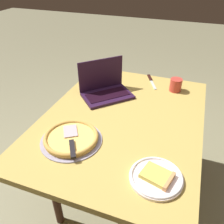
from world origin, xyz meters
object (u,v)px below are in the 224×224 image
(pizza_tray, at_px, (71,138))
(drink_cup, at_px, (176,85))
(dining_table, at_px, (122,127))
(table_knife, at_px, (151,80))
(pizza_plate, at_px, (156,177))
(laptop, at_px, (105,88))

(pizza_tray, relative_size, drink_cup, 3.56)
(dining_table, xyz_separation_m, table_knife, (0.52, -0.06, 0.08))
(pizza_plate, distance_m, table_knife, 0.93)
(laptop, bearing_deg, pizza_plate, -141.93)
(pizza_tray, bearing_deg, pizza_plate, -101.65)
(table_knife, bearing_deg, pizza_plate, -166.61)
(pizza_plate, bearing_deg, dining_table, 35.21)
(dining_table, bearing_deg, pizza_tray, 148.16)
(dining_table, bearing_deg, drink_cup, -30.03)
(drink_cup, bearing_deg, dining_table, 149.97)
(laptop, distance_m, drink_cup, 0.49)
(pizza_tray, xyz_separation_m, drink_cup, (0.72, -0.43, 0.03))
(pizza_tray, bearing_deg, drink_cup, -30.78)
(pizza_tray, distance_m, drink_cup, 0.84)
(pizza_plate, bearing_deg, drink_cup, 1.89)
(pizza_tray, bearing_deg, dining_table, -31.84)
(laptop, height_order, pizza_tray, laptop)
(pizza_plate, relative_size, drink_cup, 2.59)
(pizza_tray, relative_size, table_knife, 1.44)
(laptop, relative_size, drink_cup, 4.21)
(pizza_tray, xyz_separation_m, table_knife, (0.81, -0.24, -0.01))
(pizza_plate, distance_m, drink_cup, 0.82)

